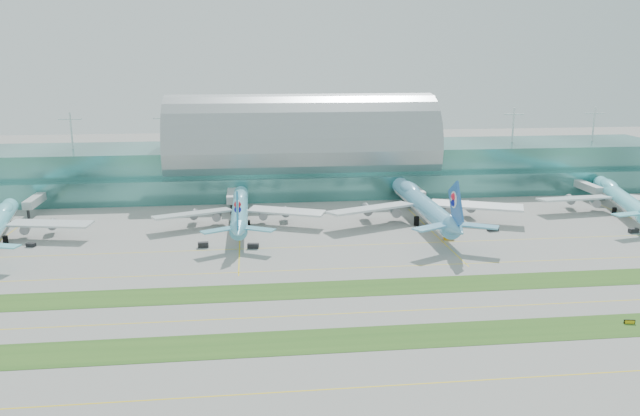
{
  "coord_description": "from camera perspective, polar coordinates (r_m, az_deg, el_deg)",
  "views": [
    {
      "loc": [
        -23.71,
        -150.75,
        60.04
      ],
      "look_at": [
        0.0,
        55.0,
        9.0
      ],
      "focal_mm": 35.0,
      "sensor_mm": 36.0,
      "label": 1
    }
  ],
  "objects": [
    {
      "name": "ground",
      "position": [
        163.99,
        2.22,
        -7.64
      ],
      "size": [
        700.0,
        700.0,
        0.0
      ],
      "primitive_type": "plane",
      "color": "gray",
      "rests_on": "ground"
    },
    {
      "name": "terminal",
      "position": [
        284.26,
        -1.71,
        4.56
      ],
      "size": [
        340.0,
        69.1,
        36.0
      ],
      "color": "#3D7A75",
      "rests_on": "ground"
    },
    {
      "name": "grass_strip_near",
      "position": [
        138.67,
        4.01,
        -11.83
      ],
      "size": [
        420.0,
        12.0,
        0.08
      ],
      "primitive_type": "cube",
      "color": "#2D591E",
      "rests_on": "ground"
    },
    {
      "name": "grass_strip_far",
      "position": [
        165.81,
        2.11,
        -7.38
      ],
      "size": [
        420.0,
        12.0,
        0.08
      ],
      "primitive_type": "cube",
      "color": "#2D591E",
      "rests_on": "ground"
    },
    {
      "name": "taxiline_a",
      "position": [
        121.34,
        5.8,
        -15.89
      ],
      "size": [
        420.0,
        0.35,
        0.01
      ],
      "primitive_type": "cube",
      "color": "yellow",
      "rests_on": "ground"
    },
    {
      "name": "taxiline_b",
      "position": [
        151.22,
        3.04,
        -9.57
      ],
      "size": [
        420.0,
        0.35,
        0.01
      ],
      "primitive_type": "cube",
      "color": "yellow",
      "rests_on": "ground"
    },
    {
      "name": "taxiline_c",
      "position": [
        180.67,
        1.35,
        -5.57
      ],
      "size": [
        420.0,
        0.35,
        0.01
      ],
      "primitive_type": "cube",
      "color": "yellow",
      "rests_on": "ground"
    },
    {
      "name": "taxiline_d",
      "position": [
        201.37,
        0.49,
        -3.5
      ],
      "size": [
        420.0,
        0.35,
        0.01
      ],
      "primitive_type": "cube",
      "color": "yellow",
      "rests_on": "ground"
    },
    {
      "name": "airliner_b",
      "position": [
        226.31,
        -7.34,
        -0.1
      ],
      "size": [
        61.65,
        69.85,
        19.25
      ],
      "rotation": [
        0.0,
        0.0,
        -0.01
      ],
      "color": "#5FB8D2",
      "rests_on": "ground"
    },
    {
      "name": "airliner_c",
      "position": [
        231.74,
        9.34,
        0.44
      ],
      "size": [
        73.04,
        82.72,
        22.81
      ],
      "rotation": [
        0.0,
        0.0,
        0.0
      ],
      "color": "#5EAAD0",
      "rests_on": "ground"
    },
    {
      "name": "airliner_d",
      "position": [
        268.98,
        25.78,
        0.91
      ],
      "size": [
        62.27,
        72.1,
        20.24
      ],
      "rotation": [
        0.0,
        0.0,
        -0.28
      ],
      "color": "#6DDEF0",
      "rests_on": "ground"
    },
    {
      "name": "gse_b",
      "position": [
        221.12,
        -24.91,
        -3.07
      ],
      "size": [
        3.21,
        2.22,
        1.23
      ],
      "primitive_type": "cube",
      "rotation": [
        0.0,
        0.0,
        -0.29
      ],
      "color": "black",
      "rests_on": "ground"
    },
    {
      "name": "gse_c",
      "position": [
        203.25,
        -10.63,
        -3.33
      ],
      "size": [
        3.49,
        1.96,
        1.74
      ],
      "primitive_type": "cube",
      "rotation": [
        0.0,
        0.0,
        0.07
      ],
      "color": "black",
      "rests_on": "ground"
    },
    {
      "name": "gse_d",
      "position": [
        200.04,
        -6.14,
        -3.46
      ],
      "size": [
        3.78,
        2.23,
        1.61
      ],
      "primitive_type": "cube",
      "rotation": [
        0.0,
        0.0,
        -0.17
      ],
      "color": "black",
      "rests_on": "ground"
    },
    {
      "name": "gse_e",
      "position": [
        212.33,
        11.7,
        -2.66
      ],
      "size": [
        3.35,
        1.63,
        1.59
      ],
      "primitive_type": "cube",
      "rotation": [
        0.0,
        0.0,
        0.02
      ],
      "color": "orange",
      "rests_on": "ground"
    },
    {
      "name": "gse_f",
      "position": [
        226.75,
        15.52,
        -1.83
      ],
      "size": [
        4.05,
        2.32,
        1.48
      ],
      "primitive_type": "cube",
      "rotation": [
        0.0,
        0.0,
        0.14
      ],
      "color": "black",
      "rests_on": "ground"
    },
    {
      "name": "gse_g",
      "position": [
        241.87,
        26.74,
        -1.86
      ],
      "size": [
        3.45,
        1.93,
        1.56
      ],
      "primitive_type": "cube",
      "rotation": [
        0.0,
        0.0,
        0.09
      ],
      "color": "black",
      "rests_on": "ground"
    },
    {
      "name": "taxiway_sign_east",
      "position": [
        161.51,
        26.44,
        -9.31
      ],
      "size": [
        2.5,
        0.76,
        1.06
      ],
      "rotation": [
        0.0,
        0.0,
        -0.2
      ],
      "color": "black",
      "rests_on": "ground"
    }
  ]
}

